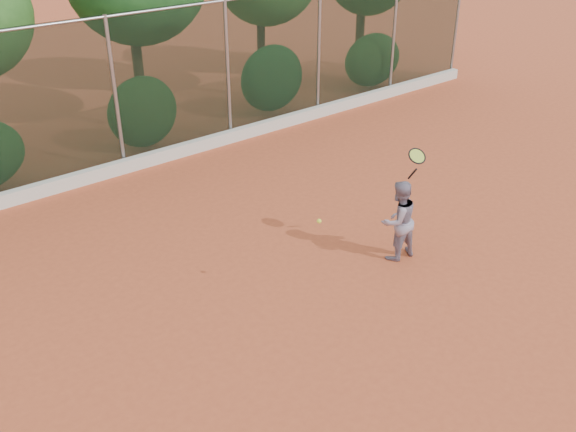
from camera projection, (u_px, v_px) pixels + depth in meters
ground at (328, 308)px, 10.17m from camera, size 80.00×80.00×0.00m
concrete_curb at (128, 165)px, 14.74m from camera, size 24.00×0.20×0.30m
tennis_player at (398, 220)px, 11.19m from camera, size 0.77×0.63×1.48m
chainlink_fence at (115, 91)px, 14.05m from camera, size 24.09×0.09×3.50m
tennis_racket at (416, 158)px, 10.80m from camera, size 0.38×0.35×0.60m
tennis_ball_in_flight at (319, 221)px, 9.62m from camera, size 0.07×0.07×0.07m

